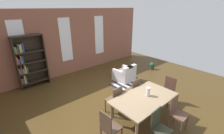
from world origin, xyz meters
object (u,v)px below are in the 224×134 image
dining_chair_near_left (159,127)px  dining_chair_near_right (177,112)px  bookshelf_tall (29,62)px  armchair_white (125,74)px  vase_on_table (148,92)px  potted_plant_by_shelf (152,66)px  dining_chair_far_right (133,90)px  dining_chair_head_left (109,127)px  dining_chair_head_right (168,90)px  dining_table (144,100)px  dining_chair_far_left (115,99)px

dining_chair_near_left → dining_chair_near_right: same height
bookshelf_tall → armchair_white: (3.32, -2.18, -0.81)m
vase_on_table → potted_plant_by_shelf: size_ratio=0.68×
vase_on_table → dining_chair_far_right: (0.28, 0.77, -0.38)m
dining_chair_head_left → potted_plant_by_shelf: dining_chair_head_left is taller
dining_chair_far_right → dining_chair_head_right: bearing=-41.0°
armchair_white → dining_chair_head_right: bearing=-94.9°
dining_chair_head_left → armchair_white: 3.60m
bookshelf_tall → dining_chair_head_left: bearing=-83.5°
vase_on_table → armchair_white: vase_on_table is taller
dining_table → potted_plant_by_shelf: (3.55, 2.19, -0.49)m
dining_table → dining_chair_near_right: (0.42, -0.77, -0.18)m
dining_chair_far_right → dining_chair_head_right: size_ratio=1.00×
dining_chair_near_right → bookshelf_tall: 5.68m
dining_chair_head_left → dining_chair_far_right: same height
dining_chair_head_left → bookshelf_tall: size_ratio=0.44×
vase_on_table → dining_chair_head_left: vase_on_table is taller
dining_chair_head_right → dining_chair_head_left: bearing=-179.9°
dining_chair_head_right → potted_plant_by_shelf: dining_chair_head_right is taller
dining_chair_far_right → dining_chair_near_right: 1.55m
vase_on_table → bookshelf_tall: size_ratio=0.12×
bookshelf_tall → potted_plant_by_shelf: size_ratio=5.59×
dining_table → dining_chair_head_left: dining_chair_head_left is taller
dining_table → vase_on_table: (0.15, -0.00, 0.21)m
dining_table → dining_chair_near_right: size_ratio=1.97×
bookshelf_tall → potted_plant_by_shelf: bookshelf_tall is taller
dining_table → potted_plant_by_shelf: bearing=31.6°
dining_table → dining_chair_head_left: size_ratio=1.97×
vase_on_table → dining_chair_head_right: 1.23m
vase_on_table → dining_chair_near_left: size_ratio=0.27×
dining_chair_head_left → bookshelf_tall: 4.48m
dining_chair_near_left → dining_chair_far_left: bearing=89.7°
dining_chair_near_left → armchair_white: 3.58m
dining_chair_near_left → dining_chair_near_right: 0.85m
armchair_white → dining_chair_head_left: bearing=-141.5°
dining_chair_near_right → potted_plant_by_shelf: bearing=43.4°
dining_chair_head_left → dining_chair_far_left: (0.89, 0.78, 0.00)m
dining_table → dining_chair_far_left: 0.90m
dining_chair_head_left → armchair_white: dining_chair_head_left is taller
dining_chair_near_right → dining_chair_head_left: bearing=156.1°
dining_table → armchair_white: 2.72m
bookshelf_tall → vase_on_table: bearing=-66.0°
dining_chair_near_right → dining_chair_far_left: 1.76m
dining_table → dining_chair_near_left: 0.90m
dining_table → dining_chair_head_right: bearing=0.1°
vase_on_table → dining_chair_far_right: bearing=70.2°
armchair_white → potted_plant_by_shelf: size_ratio=2.23×
dining_chair_far_right → dining_chair_near_right: same height
armchair_white → dining_chair_near_right: bearing=-109.8°
vase_on_table → dining_chair_head_right: size_ratio=0.27×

